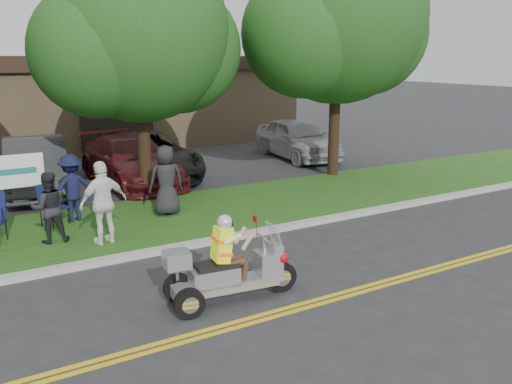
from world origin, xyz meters
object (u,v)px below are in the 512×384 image
spectator_adult_right (104,203)px  parked_car_right (131,161)px  parked_car_far_right (297,138)px  lawn_chair_b (50,202)px  trike_scooter (227,272)px  spectator_adult_mid (49,208)px  parked_car_mid (144,155)px  parked_car_left (36,166)px

spectator_adult_right → parked_car_right: bearing=-124.2°
parked_car_far_right → lawn_chair_b: bearing=-150.4°
trike_scooter → parked_car_right: 9.25m
spectator_adult_mid → spectator_adult_right: bearing=152.2°
spectator_adult_mid → parked_car_mid: bearing=-120.3°
lawn_chair_b → parked_car_left: 3.90m
lawn_chair_b → parked_car_mid: parked_car_mid is taller
spectator_adult_right → parked_car_far_right: spectator_adult_right is taller
spectator_adult_mid → parked_car_right: 5.86m
spectator_adult_mid → parked_car_mid: size_ratio=0.27×
parked_car_far_right → parked_car_left: bearing=-170.6°
trike_scooter → parked_car_far_right: parked_car_far_right is taller
spectator_adult_right → parked_car_mid: bearing=-126.9°
trike_scooter → spectator_adult_mid: (-2.04, 4.35, 0.34)m
spectator_adult_right → parked_car_left: (-0.46, 5.85, -0.19)m
parked_car_left → spectator_adult_right: bearing=-78.5°
parked_car_left → lawn_chair_b: bearing=-87.4°
lawn_chair_b → parked_car_left: (0.30, 3.89, 0.15)m
spectator_adult_mid → parked_car_left: spectator_adult_mid is taller
spectator_adult_mid → parked_car_mid: 6.79m
parked_car_right → lawn_chair_b: bearing=-134.1°
lawn_chair_b → spectator_adult_right: bearing=-97.6°
spectator_adult_mid → trike_scooter: bearing=120.9°
parked_car_right → parked_car_far_right: parked_car_far_right is taller
parked_car_left → spectator_adult_mid: bearing=-89.0°
parked_car_right → parked_car_mid: bearing=44.0°
parked_car_right → spectator_adult_right: bearing=-115.8°
spectator_adult_right → parked_car_right: size_ratio=0.34×
trike_scooter → parked_car_far_right: bearing=56.8°
trike_scooter → spectator_adult_right: bearing=112.2°
spectator_adult_right → parked_car_right: spectator_adult_right is taller
lawn_chair_b → spectator_adult_right: (0.75, -1.96, 0.34)m
trike_scooter → parked_car_left: bearing=105.4°
trike_scooter → spectator_adult_mid: 4.81m
parked_car_left → parked_car_right: size_ratio=0.94×
spectator_adult_mid → spectator_adult_right: (1.00, -0.66, 0.13)m
lawn_chair_b → parked_car_left: bearing=57.0°
lawn_chair_b → spectator_adult_mid: bearing=-129.3°
trike_scooter → parked_car_right: trike_scooter is taller
spectator_adult_mid → parked_car_far_right: size_ratio=0.33×
parked_car_left → parked_car_far_right: (9.94, 0.65, -0.02)m
spectator_adult_mid → spectator_adult_right: 1.21m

